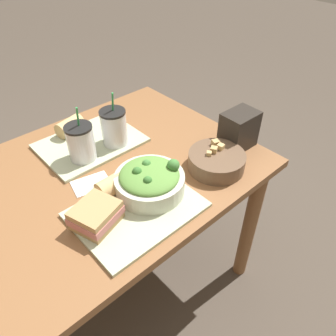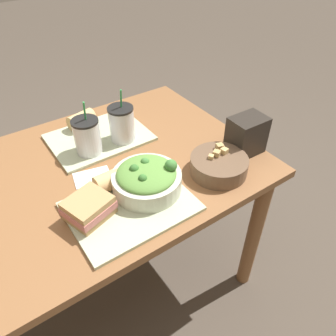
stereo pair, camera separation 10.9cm
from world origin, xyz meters
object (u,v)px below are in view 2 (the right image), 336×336
baguette_near (114,179)px  drink_cup_dark (87,137)px  chip_bag (246,135)px  sandwich_near (89,208)px  salad_bowl (147,178)px  soup_bowl (219,164)px  drink_cup_red (122,125)px  napkin_folded (92,177)px  baguette_far (82,120)px

baguette_near → drink_cup_dark: size_ratio=0.60×
drink_cup_dark → chip_bag: drink_cup_dark is taller
baguette_near → sandwich_near: bearing=120.0°
salad_bowl → soup_bowl: 0.26m
soup_bowl → baguette_near: 0.36m
soup_bowl → drink_cup_red: size_ratio=0.96×
soup_bowl → chip_bag: chip_bag is taller
sandwich_near → napkin_folded: sandwich_near is taller
drink_cup_red → napkin_folded: size_ratio=1.50×
salad_bowl → baguette_far: bearing=92.1°
salad_bowl → napkin_folded: 0.21m
baguette_near → salad_bowl: bearing=-133.1°
baguette_far → drink_cup_dark: (-0.05, -0.18, 0.03)m
sandwich_near → drink_cup_dark: 0.32m
salad_bowl → baguette_near: salad_bowl is taller
salad_bowl → drink_cup_red: (0.07, 0.29, 0.02)m
baguette_near → drink_cup_red: 0.27m
soup_bowl → napkin_folded: bearing=149.2°
soup_bowl → drink_cup_dark: drink_cup_dark is taller
salad_bowl → chip_bag: size_ratio=1.55×
sandwich_near → baguette_near: sandwich_near is taller
salad_bowl → baguette_near: (-0.08, 0.07, -0.01)m
soup_bowl → baguette_near: size_ratio=1.62×
napkin_folded → chip_bag: bearing=-19.3°
salad_bowl → sandwich_near: (-0.20, -0.00, -0.01)m
baguette_far → napkin_folded: baguette_far is taller
baguette_far → drink_cup_red: 0.20m
drink_cup_red → baguette_near: bearing=-124.6°
sandwich_near → chip_bag: size_ratio=1.09×
salad_bowl → sandwich_near: 0.20m
baguette_far → chip_bag: 0.65m
baguette_far → chip_bag: size_ratio=0.83×
drink_cup_dark → napkin_folded: drink_cup_dark is taller
drink_cup_dark → baguette_near: bearing=-93.3°
soup_bowl → baguette_far: 0.59m
baguette_far → salad_bowl: bearing=168.4°
salad_bowl → soup_bowl: size_ratio=1.12×
sandwich_near → baguette_far: 0.50m
drink_cup_dark → drink_cup_red: drink_cup_red is taller
salad_bowl → sandwich_near: salad_bowl is taller
chip_bag → baguette_near: bearing=170.9°
baguette_near → drink_cup_dark: bearing=-4.3°
baguette_far → drink_cup_dark: size_ratio=0.58×
baguette_far → napkin_folded: (-0.10, -0.30, -0.04)m
sandwich_near → baguette_near: 0.14m
sandwich_near → soup_bowl: bearing=-24.4°
baguette_near → baguette_far: (0.06, 0.40, 0.00)m
napkin_folded → soup_bowl: bearing=-30.8°
sandwich_near → drink_cup_red: bearing=29.7°
salad_bowl → baguette_far: 0.47m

